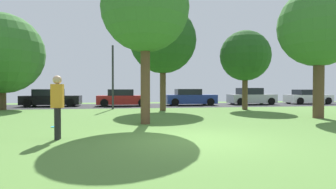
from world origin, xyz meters
TOP-DOWN VIEW (x-y plane):
  - ground_plane at (0.00, 0.00)m, footprint 44.00×44.00m
  - road_strip at (0.00, 16.00)m, footprint 44.00×6.40m
  - maple_tree_near at (6.26, 10.44)m, footprint 3.48×3.48m
  - birch_tree_lone at (-10.26, 12.79)m, footprint 5.47×5.47m
  - oak_tree_left at (-1.19, 3.74)m, footprint 3.59×3.59m
  - oak_tree_center at (7.38, 4.64)m, footprint 3.91×3.91m
  - maple_tree_far at (0.48, 10.39)m, footprint 4.40×4.40m
  - person_catcher at (-3.90, 0.73)m, footprint 0.33×0.30m
  - frisbee_disc at (-4.62, 3.35)m, footprint 0.27×0.27m
  - parked_car_black at (-8.02, 16.30)m, footprint 4.60×1.97m
  - parked_car_red at (-2.16, 15.80)m, footprint 4.31×2.09m
  - parked_car_blue at (3.70, 16.03)m, footprint 4.43×2.07m
  - parked_car_silver at (9.55, 16.21)m, footprint 4.20×2.02m
  - parked_car_white at (15.41, 16.31)m, footprint 4.15×2.01m
  - street_lamp_post at (-2.83, 12.20)m, footprint 0.14×0.14m

SIDE VIEW (x-z plane):
  - ground_plane at x=0.00m, z-range 0.00..0.00m
  - road_strip at x=0.00m, z-range 0.00..0.01m
  - frisbee_disc at x=-4.62m, z-range 0.00..0.03m
  - parked_car_white at x=15.41m, z-range -0.05..1.32m
  - parked_car_red at x=-2.16m, z-range -0.05..1.34m
  - parked_car_black at x=-8.02m, z-range -0.06..1.35m
  - parked_car_blue at x=3.70m, z-range -0.05..1.37m
  - parked_car_silver at x=9.55m, z-range -0.07..1.45m
  - person_catcher at x=-3.90m, z-range 0.11..1.92m
  - street_lamp_post at x=-2.83m, z-range 0.00..4.50m
  - maple_tree_near at x=6.26m, z-range 0.98..6.46m
  - birch_tree_lone at x=-10.26m, z-range 0.55..7.15m
  - oak_tree_center at x=7.38m, z-range 1.23..7.69m
  - maple_tree_far at x=0.48m, z-range 1.21..8.07m
  - oak_tree_left at x=-1.19m, z-range 1.43..7.95m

